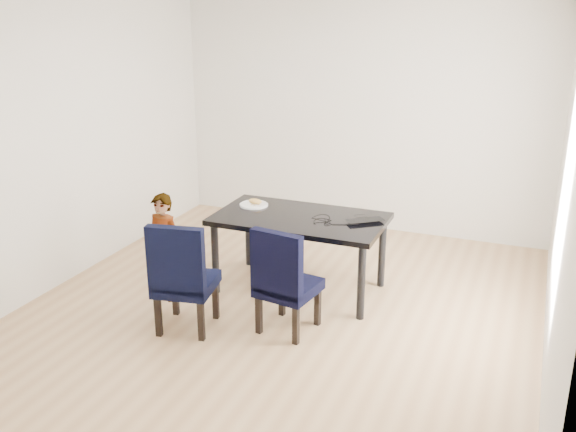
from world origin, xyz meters
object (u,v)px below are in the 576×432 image
at_px(dining_table, 300,253).
at_px(laptop, 363,219).
at_px(chair_right, 289,278).
at_px(plate, 254,205).
at_px(chair_left, 186,274).
at_px(child, 164,247).

bearing_deg(dining_table, laptop, 10.74).
relative_size(dining_table, chair_right, 1.69).
xyz_separation_m(plate, laptop, (1.13, -0.03, 0.01)).
bearing_deg(laptop, dining_table, -27.27).
xyz_separation_m(chair_left, plate, (0.07, 1.21, 0.26)).
height_order(plate, laptop, laptop).
xyz_separation_m(child, plate, (0.56, 0.79, 0.25)).
bearing_deg(laptop, chair_left, 6.49).
relative_size(chair_left, plate, 3.48).
bearing_deg(chair_left, dining_table, 49.41).
bearing_deg(dining_table, chair_right, -75.62).
distance_m(dining_table, chair_right, 0.81).
height_order(chair_right, plate, chair_right).
bearing_deg(dining_table, plate, 165.56).
bearing_deg(laptop, plate, -39.51).
height_order(dining_table, laptop, laptop).
bearing_deg(plate, child, -125.26).
bearing_deg(child, chair_left, -31.76).
relative_size(dining_table, plate, 5.64).
height_order(dining_table, chair_right, chair_right).
height_order(chair_left, plate, chair_left).
height_order(chair_left, child, child).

